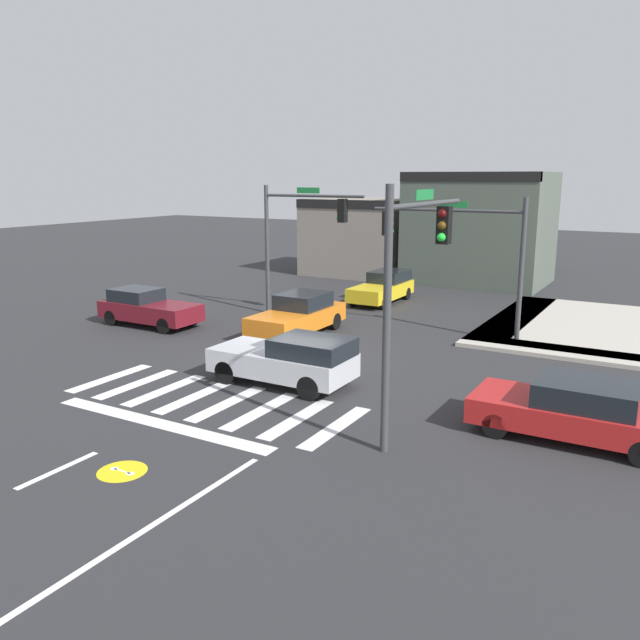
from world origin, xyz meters
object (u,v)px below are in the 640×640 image
car_red (577,410)px  car_maroon (148,308)px  car_silver (289,359)px  car_orange (298,315)px  traffic_signal_northeast (458,240)px  car_yellow (383,287)px  traffic_signal_northwest (300,227)px  traffic_signal_southeast (415,266)px

car_red → car_maroon: bearing=-12.0°
car_silver → car_maroon: (-9.25, 3.63, -0.04)m
car_red → car_orange: car_orange is taller
traffic_signal_northeast → car_yellow: (-5.17, 4.76, -2.93)m
traffic_signal_northwest → car_maroon: 7.19m
traffic_signal_northeast → car_red: 10.58m
traffic_signal_northeast → car_maroon: bearing=22.4°
traffic_signal_northeast → traffic_signal_northwest: traffic_signal_northwest is taller
traffic_signal_southeast → car_red: (3.60, 1.35, -3.30)m
traffic_signal_southeast → car_yellow: bearing=26.9°
traffic_signal_northeast → car_maroon: size_ratio=1.38×
car_orange → car_maroon: (-6.22, -1.77, -0.04)m
traffic_signal_northwest → car_silver: traffic_signal_northwest is taller
traffic_signal_southeast → car_maroon: traffic_signal_southeast is taller
car_yellow → car_maroon: car_maroon is taller
car_red → car_orange: 12.27m
car_red → car_silver: car_silver is taller
car_yellow → traffic_signal_southeast: bearing=26.9°
traffic_signal_northeast → car_orange: (-5.25, -2.95, -2.88)m
traffic_signal_southeast → car_yellow: 16.56m
car_silver → car_maroon: bearing=-21.4°
traffic_signal_southeast → car_red: traffic_signal_southeast is taller
traffic_signal_northwest → car_red: bearing=-33.0°
car_silver → traffic_signal_southeast: bearing=162.6°
traffic_signal_northwest → car_yellow: traffic_signal_northwest is taller
car_yellow → car_orange: size_ratio=0.92×
traffic_signal_northeast → car_silver: 9.11m
car_orange → car_silver: (3.03, -5.40, 0.00)m
car_orange → car_silver: size_ratio=1.08×
traffic_signal_southeast → traffic_signal_northeast: (-2.16, 9.72, -0.35)m
car_orange → car_maroon: size_ratio=1.07×
car_red → car_orange: bearing=-26.2°
traffic_signal_northeast → traffic_signal_southeast: bearing=102.5°
car_yellow → car_red: bearing=39.8°
car_silver → car_orange: bearing=-60.7°
traffic_signal_northwest → car_red: 15.43m
car_red → traffic_signal_northwest: bearing=-33.0°
traffic_signal_northeast → car_silver: (-2.22, -8.35, -2.88)m
car_silver → car_red: bearing=179.8°
traffic_signal_northeast → car_yellow: bearing=-42.6°
traffic_signal_northwest → car_orange: (1.65, -2.79, -3.13)m
traffic_signal_northeast → car_red: bearing=124.5°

